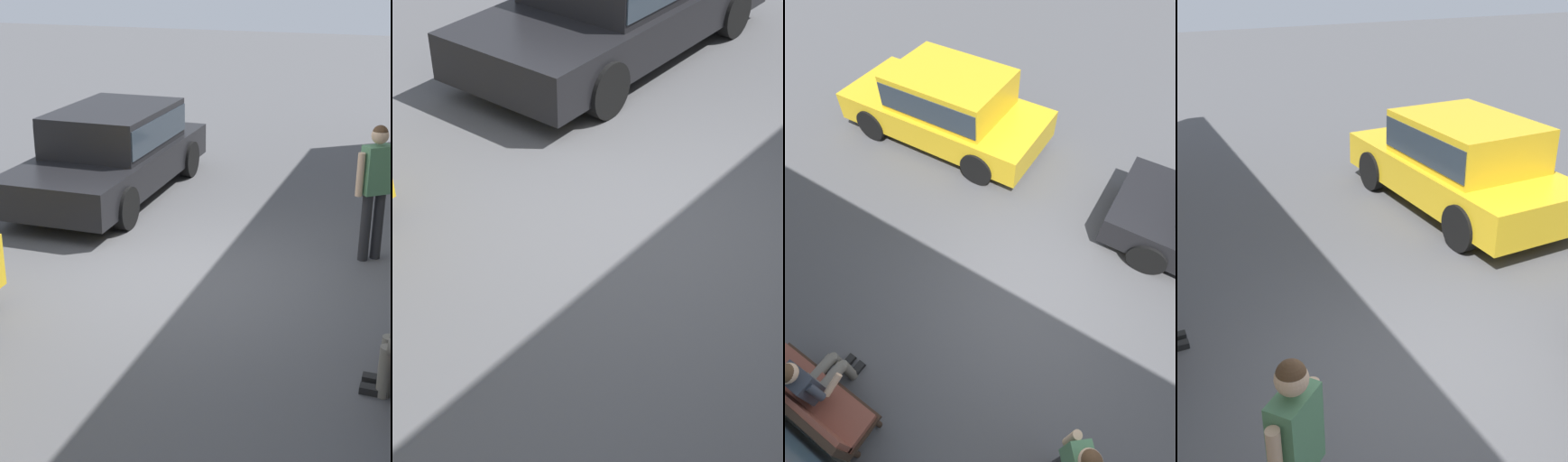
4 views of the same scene
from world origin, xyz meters
TOP-DOWN VIEW (x-y plane):
  - ground_plane at (0.00, 0.00)m, footprint 60.00×60.00m
  - bench at (1.56, 2.90)m, footprint 1.64×0.55m
  - person_on_phone at (1.63, 2.67)m, footprint 0.73×0.74m
  - parked_car_mid at (3.45, -2.59)m, footprint 4.38×2.07m

SIDE VIEW (x-z plane):
  - ground_plane at x=0.00m, z-range 0.00..0.00m
  - bench at x=1.56m, z-range 0.07..1.06m
  - person_on_phone at x=1.63m, z-range 0.03..1.36m
  - parked_car_mid at x=3.45m, z-range 0.07..1.60m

